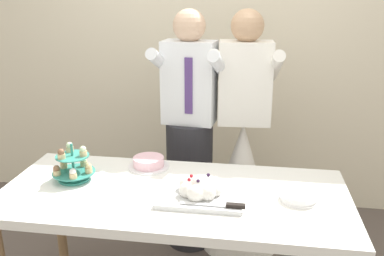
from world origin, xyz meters
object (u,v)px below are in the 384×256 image
cupcake_stand (73,166)px  main_cake_tray (201,191)px  round_cake (149,163)px  person_groom (190,146)px  person_bride (242,169)px  plate_stack (299,196)px  dessert_table (174,204)px

cupcake_stand → main_cake_tray: bearing=-8.6°
round_cake → person_groom: person_groom is taller
cupcake_stand → person_bride: 1.18m
plate_stack → main_cake_tray: bearing=-174.2°
cupcake_stand → person_groom: 0.87m
cupcake_stand → plate_stack: (1.20, -0.06, -0.06)m
dessert_table → person_bride: (0.33, 0.78, -0.12)m
person_groom → dessert_table: bearing=-87.6°
main_cake_tray → round_cake: main_cake_tray is taller
dessert_table → person_groom: person_groom is taller
dessert_table → plate_stack: plate_stack is taller
dessert_table → main_cake_tray: 0.20m
dessert_table → person_groom: (-0.03, 0.74, 0.05)m
main_cake_tray → cupcake_stand: bearing=171.4°
cupcake_stand → round_cake: (0.36, 0.22, -0.05)m
person_groom → person_bride: (0.36, 0.04, -0.16)m
dessert_table → main_cake_tray: size_ratio=4.14×
dessert_table → person_groom: bearing=92.4°
dessert_table → round_cake: size_ratio=7.50×
person_groom → round_cake: bearing=-110.5°
cupcake_stand → main_cake_tray: size_ratio=0.53×
main_cake_tray → person_groom: size_ratio=0.26×
dessert_table → main_cake_tray: main_cake_tray is taller
dessert_table → plate_stack: bearing=-0.3°
round_cake → person_bride: person_bride is taller
plate_stack → person_bride: (-0.31, 0.78, -0.21)m
round_cake → plate_stack: bearing=-18.7°
plate_stack → round_cake: size_ratio=0.78×
main_cake_tray → person_bride: bearing=77.8°
cupcake_stand → round_cake: 0.43m
person_groom → person_bride: size_ratio=1.00×
cupcake_stand → main_cake_tray: (0.72, -0.11, -0.04)m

